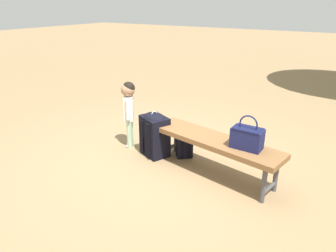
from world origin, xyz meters
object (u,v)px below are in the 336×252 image
handbag (247,137)px  park_bench (214,143)px  backpack_large (155,133)px  child_standing (129,104)px  backpack_small (184,145)px

handbag → park_bench: bearing=-7.1°
handbag → backpack_large: (1.24, -0.08, -0.27)m
child_standing → backpack_small: child_standing is taller
park_bench → backpack_small: bearing=-20.5°
child_standing → backpack_small: 0.92m
handbag → backpack_large: 1.27m
child_standing → backpack_large: size_ratio=1.51×
park_bench → backpack_small: park_bench is taller
handbag → backpack_small: size_ratio=1.10×
backpack_large → backpack_small: bearing=-157.5°
backpack_large → child_standing: bearing=-3.5°
child_standing → backpack_large: 0.54m
backpack_large → handbag: bearing=176.2°
child_standing → park_bench: bearing=177.3°
child_standing → handbag: bearing=176.3°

